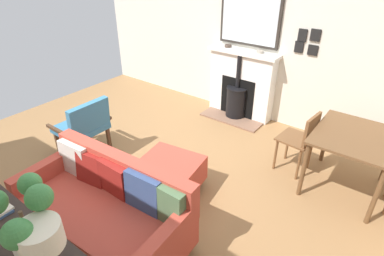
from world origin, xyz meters
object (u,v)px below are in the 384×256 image
(fireplace, at_px, (240,88))
(mantel_bowl_near, at_px, (228,46))
(sofa, at_px, (106,207))
(table_lamp_far_end, at_px, (41,238))
(dining_table, at_px, (354,143))
(mantel_bowl_far, at_px, (260,52))
(potted_plant, at_px, (20,220))
(console_table, at_px, (14,241))
(armchair_accent, at_px, (84,124))
(ottoman, at_px, (171,172))
(dining_chair_near_fireplace, at_px, (302,138))

(fireplace, xyz_separation_m, mantel_bowl_near, (-0.04, -0.30, 0.66))
(sofa, height_order, table_lamp_far_end, table_lamp_far_end)
(table_lamp_far_end, height_order, dining_table, table_lamp_far_end)
(mantel_bowl_far, bearing_deg, dining_table, 59.79)
(table_lamp_far_end, distance_m, dining_table, 3.23)
(fireplace, xyz_separation_m, potted_plant, (3.94, 0.59, 0.57))
(console_table, bearing_deg, armchair_accent, -139.37)
(mantel_bowl_far, bearing_deg, console_table, -0.06)
(fireplace, bearing_deg, mantel_bowl_far, 97.46)
(mantel_bowl_near, xyz_separation_m, ottoman, (2.25, 0.63, -0.92))
(mantel_bowl_near, distance_m, sofa, 3.30)
(mantel_bowl_far, height_order, dining_table, mantel_bowl_far)
(armchair_accent, distance_m, table_lamp_far_end, 2.57)
(mantel_bowl_far, relative_size, armchair_accent, 0.14)
(table_lamp_far_end, bearing_deg, dining_chair_near_fireplace, 168.76)
(mantel_bowl_far, height_order, table_lamp_far_end, mantel_bowl_far)
(potted_plant, bearing_deg, sofa, -158.66)
(mantel_bowl_near, bearing_deg, ottoman, 15.51)
(table_lamp_far_end, bearing_deg, mantel_bowl_near, -164.19)
(armchair_accent, bearing_deg, sofa, 60.53)
(mantel_bowl_far, distance_m, dining_table, 2.04)
(mantel_bowl_far, relative_size, dining_table, 0.12)
(sofa, distance_m, potted_plant, 1.14)
(dining_table, xyz_separation_m, dining_chair_near_fireplace, (0.01, -0.56, -0.14))
(mantel_bowl_far, relative_size, ottoman, 0.15)
(dining_table, bearing_deg, table_lamp_far_end, -21.18)
(armchair_accent, relative_size, console_table, 0.57)
(sofa, height_order, potted_plant, potted_plant)
(mantel_bowl_near, bearing_deg, sofa, 10.22)
(ottoman, xyz_separation_m, potted_plant, (1.73, 0.27, 0.83))
(ottoman, relative_size, armchair_accent, 0.92)
(mantel_bowl_near, bearing_deg, mantel_bowl_far, 90.00)
(potted_plant, xyz_separation_m, dining_table, (-2.98, 1.39, -0.43))
(fireplace, distance_m, ottoman, 2.26)
(armchair_accent, bearing_deg, dining_table, 114.22)
(dining_table, bearing_deg, potted_plant, -24.96)
(potted_plant, distance_m, dining_chair_near_fireplace, 3.14)
(sofa, bearing_deg, mantel_bowl_near, -169.78)
(ottoman, relative_size, table_lamp_far_end, 1.82)
(ottoman, bearing_deg, dining_table, 127.27)
(ottoman, bearing_deg, sofa, -3.64)
(mantel_bowl_near, bearing_deg, dining_chair_near_fireplace, 59.74)
(console_table, height_order, table_lamp_far_end, table_lamp_far_end)
(dining_chair_near_fireplace, bearing_deg, mantel_bowl_far, -131.26)
(fireplace, relative_size, table_lamp_far_end, 2.82)
(ottoman, height_order, console_table, console_table)
(potted_plant, height_order, dining_chair_near_fireplace, potted_plant)
(armchair_accent, xyz_separation_m, dining_table, (-1.39, 3.08, 0.17))
(mantel_bowl_far, bearing_deg, sofa, -0.13)
(sofa, relative_size, potted_plant, 3.10)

